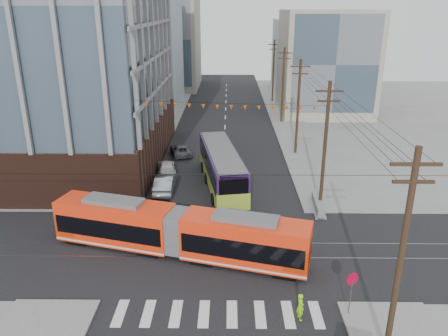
% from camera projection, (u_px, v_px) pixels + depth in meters
% --- Properties ---
extents(ground, '(160.00, 160.00, 0.00)m').
position_uv_depth(ground, '(219.00, 283.00, 27.66)').
color(ground, slate).
extents(office_building, '(30.00, 25.00, 28.60)m').
position_uv_depth(office_building, '(8.00, 29.00, 44.50)').
color(office_building, '#381E16').
rests_on(office_building, ground).
extents(bg_bldg_nw_near, '(18.00, 16.00, 18.00)m').
position_uv_depth(bg_bldg_nw_near, '(125.00, 54.00, 73.47)').
color(bg_bldg_nw_near, '#8C99A5').
rests_on(bg_bldg_nw_near, ground).
extents(bg_bldg_ne_near, '(14.00, 14.00, 16.00)m').
position_uv_depth(bg_bldg_ne_near, '(326.00, 63.00, 69.71)').
color(bg_bldg_ne_near, gray).
rests_on(bg_bldg_ne_near, ground).
extents(bg_bldg_nw_far, '(16.00, 18.00, 20.00)m').
position_uv_depth(bg_bldg_nw_far, '(160.00, 39.00, 91.84)').
color(bg_bldg_nw_far, gray).
rests_on(bg_bldg_nw_far, ground).
extents(bg_bldg_ne_far, '(16.00, 16.00, 14.00)m').
position_uv_depth(bg_bldg_ne_far, '(315.00, 56.00, 88.78)').
color(bg_bldg_ne_far, '#8C99A5').
rests_on(bg_bldg_ne_far, ground).
extents(utility_pole_near, '(0.30, 0.30, 11.00)m').
position_uv_depth(utility_pole_near, '(401.00, 260.00, 20.03)').
color(utility_pole_near, black).
rests_on(utility_pole_near, ground).
extents(utility_pole_far, '(0.30, 0.30, 11.00)m').
position_uv_depth(utility_pole_far, '(273.00, 72.00, 78.16)').
color(utility_pole_far, black).
rests_on(utility_pole_far, ground).
extents(streetcar, '(18.23, 7.38, 3.51)m').
position_uv_depth(streetcar, '(178.00, 232.00, 30.31)').
color(streetcar, '#F43110').
rests_on(streetcar, ground).
extents(city_bus, '(5.06, 13.53, 3.75)m').
position_uv_depth(city_bus, '(222.00, 167.00, 42.17)').
color(city_bus, '#301B44').
rests_on(city_bus, ground).
extents(parked_car_silver, '(1.75, 4.89, 1.61)m').
position_uv_depth(parked_car_silver, '(165.00, 183.00, 41.10)').
color(parked_car_silver, '#9CA6B3').
rests_on(parked_car_silver, ground).
extents(parked_car_white, '(2.54, 4.59, 1.26)m').
position_uv_depth(parked_car_white, '(166.00, 167.00, 45.77)').
color(parked_car_white, silver).
rests_on(parked_car_white, ground).
extents(parked_car_grey, '(3.25, 4.88, 1.25)m').
position_uv_depth(parked_car_grey, '(181.00, 150.00, 51.11)').
color(parked_car_grey, '#454950').
rests_on(parked_car_grey, ground).
extents(pedestrian, '(0.54, 0.68, 1.65)m').
position_uv_depth(pedestrian, '(300.00, 307.00, 24.18)').
color(pedestrian, '#8DE510').
rests_on(pedestrian, ground).
extents(stop_sign, '(1.04, 1.04, 2.63)m').
position_uv_depth(stop_sign, '(350.00, 296.00, 24.30)').
color(stop_sign, '#B5002A').
rests_on(stop_sign, ground).
extents(jersey_barrier, '(1.15, 4.13, 0.82)m').
position_uv_depth(jersey_barrier, '(318.00, 205.00, 37.60)').
color(jersey_barrier, '#5C5C5E').
rests_on(jersey_barrier, ground).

